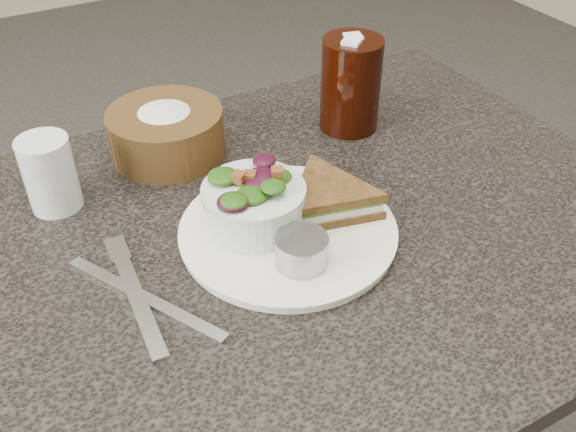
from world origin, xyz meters
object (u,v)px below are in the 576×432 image
at_px(dinner_plate, 288,232).
at_px(cola_glass, 351,81).
at_px(sandwich, 328,198).
at_px(water_glass, 50,174).
at_px(salad_bowl, 254,199).
at_px(bread_basket, 166,125).
at_px(dressing_ramekin, 301,251).
at_px(dining_table, 276,413).

relative_size(dinner_plate, cola_glass, 1.74).
xyz_separation_m(sandwich, water_glass, (-0.29, 0.20, 0.02)).
bearing_deg(dinner_plate, water_glass, 139.24).
bearing_deg(salad_bowl, sandwich, -15.16).
distance_m(salad_bowl, cola_glass, 0.29).
height_order(sandwich, bread_basket, bread_basket).
height_order(sandwich, salad_bowl, salad_bowl).
height_order(salad_bowl, bread_basket, bread_basket).
distance_m(salad_bowl, bread_basket, 0.22).
relative_size(dressing_ramekin, water_glass, 0.62).
distance_m(dining_table, water_glass, 0.51).
bearing_deg(dining_table, water_glass, 138.72).
bearing_deg(bread_basket, water_glass, -164.85).
bearing_deg(dressing_ramekin, cola_glass, 47.28).
bearing_deg(dining_table, dressing_ramekin, -90.87).
bearing_deg(water_glass, bread_basket, 15.15).
height_order(dressing_ramekin, bread_basket, bread_basket).
distance_m(dinner_plate, cola_glass, 0.29).
bearing_deg(sandwich, cola_glass, 63.50).
xyz_separation_m(dinner_plate, cola_glass, (0.21, 0.18, 0.07)).
relative_size(bread_basket, water_glass, 1.66).
bearing_deg(dressing_ramekin, dinner_plate, 74.46).
bearing_deg(dinner_plate, dining_table, 146.93).
distance_m(dinner_plate, water_glass, 0.31).
relative_size(sandwich, cola_glass, 0.98).
bearing_deg(bread_basket, dressing_ramekin, -82.02).
xyz_separation_m(dressing_ramekin, bread_basket, (-0.04, 0.31, 0.02)).
relative_size(salad_bowl, dressing_ramekin, 2.04).
distance_m(dinner_plate, salad_bowl, 0.06).
height_order(dinner_plate, sandwich, sandwich).
height_order(dressing_ramekin, water_glass, water_glass).
distance_m(salad_bowl, water_glass, 0.26).
bearing_deg(dinner_plate, dressing_ramekin, -105.54).
bearing_deg(salad_bowl, dining_table, -52.97).
height_order(dining_table, bread_basket, bread_basket).
relative_size(sandwich, salad_bowl, 1.18).
bearing_deg(sandwich, dining_table, -170.70).
xyz_separation_m(dining_table, salad_bowl, (-0.01, 0.02, 0.42)).
bearing_deg(bread_basket, salad_bowl, -82.13).
bearing_deg(bread_basket, cola_glass, -12.94).
relative_size(dinner_plate, salad_bowl, 2.10).
xyz_separation_m(dinner_plate, bread_basket, (-0.06, 0.25, 0.04)).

